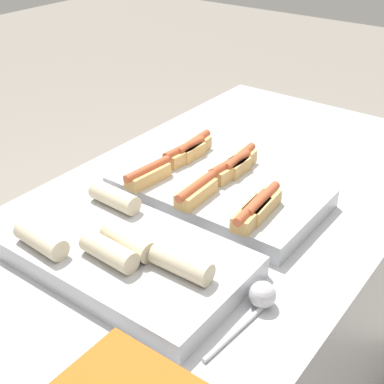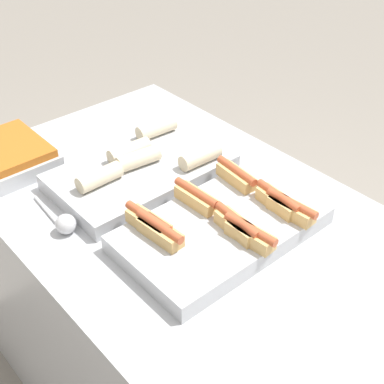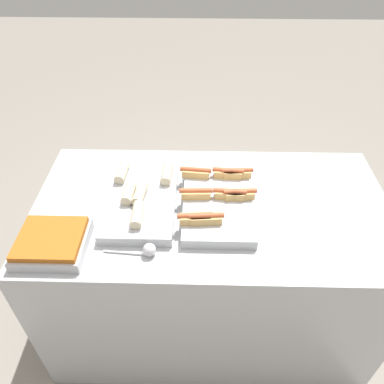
{
  "view_description": "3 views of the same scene",
  "coord_description": "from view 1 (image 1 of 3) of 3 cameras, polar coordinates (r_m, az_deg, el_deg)",
  "views": [
    {
      "loc": [
        -0.98,
        -0.66,
        1.66
      ],
      "look_at": [
        -0.09,
        0.0,
        1.0
      ],
      "focal_mm": 50.0,
      "sensor_mm": 36.0,
      "label": 1
    },
    {
      "loc": [
        0.77,
        -0.75,
        1.84
      ],
      "look_at": [
        -0.09,
        0.0,
        1.0
      ],
      "focal_mm": 50.0,
      "sensor_mm": 36.0,
      "label": 2
    },
    {
      "loc": [
        -0.06,
        -1.26,
        2.11
      ],
      "look_at": [
        -0.09,
        0.0,
        1.0
      ],
      "focal_mm": 35.0,
      "sensor_mm": 36.0,
      "label": 3
    }
  ],
  "objects": [
    {
      "name": "tray_hotdogs",
      "position": [
        1.39,
        2.69,
        0.4
      ],
      "size": [
        0.35,
        0.53,
        0.1
      ],
      "color": "#B7BABF",
      "rests_on": "counter"
    },
    {
      "name": "counter",
      "position": [
        1.68,
        1.93,
        -14.73
      ],
      "size": [
        1.66,
        0.87,
        0.92
      ],
      "color": "#B7BABF",
      "rests_on": "ground_plane"
    },
    {
      "name": "tray_wraps",
      "position": [
        1.17,
        -7.03,
        -6.6
      ],
      "size": [
        0.31,
        0.52,
        0.1
      ],
      "color": "#B7BABF",
      "rests_on": "counter"
    },
    {
      "name": "serving_spoon_near",
      "position": [
        1.07,
        7.27,
        -11.17
      ],
      "size": [
        0.22,
        0.05,
        0.05
      ],
      "color": "silver",
      "rests_on": "counter"
    }
  ]
}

